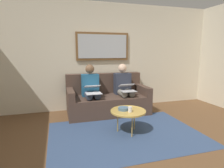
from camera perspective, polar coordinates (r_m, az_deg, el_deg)
name	(u,v)px	position (r m, az deg, el deg)	size (l,w,h in m)	color
ground_plane	(148,164)	(2.77, 10.83, -22.64)	(6.00, 5.20, 0.10)	brown
wall_rear	(102,57)	(4.80, -3.07, 8.27)	(6.00, 0.12, 2.60)	beige
area_rug	(126,134)	(3.43, 4.15, -14.78)	(2.60, 1.80, 0.01)	#33476B
couch	(107,99)	(4.47, -1.52, -4.65)	(1.84, 0.90, 0.90)	#4C382D
framed_mirror	(103,46)	(4.70, -2.83, 11.28)	(1.31, 0.05, 0.67)	brown
coffee_table	(128,111)	(3.35, 4.92, -8.22)	(0.62, 0.62, 0.42)	tan
cup	(130,109)	(3.27, 5.47, -7.65)	(0.07, 0.07, 0.09)	silver
bowl	(123,109)	(3.36, 3.47, -7.46)	(0.19, 0.19, 0.05)	slate
person_left	(124,87)	(4.45, 3.56, -0.81)	(0.38, 0.58, 1.14)	#2D3342
laptop_silver	(127,88)	(4.23, 4.65, -1.15)	(0.32, 0.36, 0.16)	silver
person_right	(91,88)	(4.25, -6.39, -1.36)	(0.38, 0.58, 1.14)	#235B84
laptop_white	(93,89)	(4.03, -5.82, -1.65)	(0.33, 0.39, 0.17)	white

